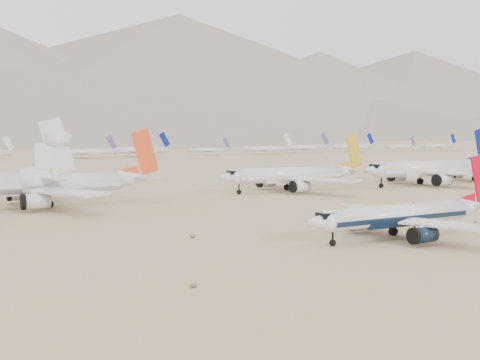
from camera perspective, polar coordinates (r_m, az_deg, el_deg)
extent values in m
plane|color=#9C815B|center=(107.34, 13.84, -5.11)|extent=(7000.00, 7000.00, 0.00)
cylinder|color=silver|center=(104.10, 14.80, -3.20)|extent=(29.46, 3.48, 3.48)
cube|color=black|center=(104.16, 14.79, -3.44)|extent=(28.87, 3.53, 0.78)
sphere|color=silver|center=(94.45, 8.39, -3.88)|extent=(3.48, 3.48, 3.48)
cube|color=black|center=(93.99, 8.15, -3.33)|extent=(2.44, 2.26, 0.87)
cone|color=silver|center=(117.47, 21.16, -2.35)|extent=(7.37, 3.48, 3.48)
cube|color=silver|center=(98.88, 19.95, -4.09)|extent=(11.38, 17.93, 0.55)
cylinder|color=black|center=(98.27, 17.06, -4.99)|extent=(4.09, 2.51, 2.51)
cube|color=silver|center=(113.20, 11.95, -2.83)|extent=(11.38, 17.93, 0.55)
cube|color=silver|center=(120.66, 20.35, -1.94)|extent=(4.68, 6.11, 0.21)
cylinder|color=black|center=(108.56, 11.47, -3.98)|extent=(4.09, 2.51, 2.51)
cylinder|color=black|center=(95.55, 8.78, -5.91)|extent=(1.04, 0.44, 1.04)
cylinder|color=black|center=(103.76, 16.19, -5.08)|extent=(1.46, 0.87, 1.46)
cylinder|color=black|center=(107.16, 14.32, -4.74)|extent=(1.46, 0.87, 1.46)
cylinder|color=silver|center=(208.77, 17.10, 1.07)|extent=(40.63, 4.92, 4.92)
cube|color=silver|center=(208.81, 17.10, 0.90)|extent=(39.81, 5.00, 1.11)
sphere|color=silver|center=(194.49, 13.00, 0.91)|extent=(4.92, 4.92, 4.92)
cube|color=black|center=(193.91, 12.84, 1.30)|extent=(3.45, 3.20, 1.23)
cone|color=silver|center=(227.68, 21.44, 1.32)|extent=(10.16, 4.92, 4.92)
cube|color=silver|center=(201.72, 20.67, 0.61)|extent=(15.69, 24.73, 0.76)
cylinder|color=silver|center=(200.56, 18.73, 0.00)|extent=(5.64, 3.55, 3.55)
cube|color=silver|center=(221.04, 14.95, 1.08)|extent=(15.69, 24.73, 0.76)
cube|color=silver|center=(232.13, 20.85, 1.55)|extent=(6.45, 8.43, 0.30)
cylinder|color=silver|center=(214.37, 14.71, 0.38)|extent=(5.64, 3.55, 3.55)
cylinder|color=black|center=(195.69, 13.23, -0.52)|extent=(1.48, 0.62, 1.48)
cylinder|color=black|center=(208.00, 18.08, -0.25)|extent=(2.07, 1.23, 2.07)
cylinder|color=black|center=(212.68, 16.71, -0.11)|extent=(2.07, 1.23, 2.07)
cylinder|color=silver|center=(179.66, 4.66, 0.53)|extent=(36.44, 4.43, 4.43)
cube|color=silver|center=(179.70, 4.66, 0.35)|extent=(35.71, 4.49, 1.00)
sphere|color=silver|center=(170.07, -0.42, 0.31)|extent=(4.43, 4.43, 4.43)
cube|color=black|center=(169.66, -0.61, 0.71)|extent=(3.10, 2.88, 1.11)
cone|color=silver|center=(193.21, 10.18, 0.86)|extent=(9.11, 4.43, 4.43)
cube|color=silver|center=(170.99, 7.86, 0.03)|extent=(14.07, 22.18, 0.69)
cube|color=silver|center=(191.13, 11.40, 0.96)|extent=(5.78, 7.56, 0.27)
cylinder|color=silver|center=(171.36, 5.79, -0.61)|extent=(5.06, 3.19, 3.19)
cube|color=silver|center=(191.93, 3.19, 0.57)|extent=(14.07, 22.18, 0.69)
cube|color=silver|center=(197.53, 9.80, 1.10)|extent=(5.78, 7.56, 0.27)
cylinder|color=silver|center=(186.28, 2.57, -0.17)|extent=(5.06, 3.19, 3.19)
cube|color=gold|center=(194.53, 10.78, 2.73)|extent=(6.91, 0.35, 11.38)
cylinder|color=black|center=(171.01, -0.09, -1.15)|extent=(1.33, 0.55, 1.33)
cylinder|color=black|center=(178.33, 5.61, -0.85)|extent=(1.86, 1.11, 1.86)
cylinder|color=black|center=(183.40, 4.49, -0.69)|extent=(1.86, 1.11, 1.86)
cylinder|color=silver|center=(150.05, -18.60, -0.36)|extent=(39.09, 4.78, 4.78)
cube|color=silver|center=(150.10, -18.59, -0.58)|extent=(38.31, 4.85, 1.08)
cone|color=silver|center=(156.43, -9.89, 0.14)|extent=(9.77, 4.78, 4.78)
cube|color=silver|center=(137.33, -16.24, -1.09)|extent=(15.10, 23.79, 0.74)
cube|color=silver|center=(152.82, -8.65, 0.28)|extent=(6.21, 8.11, 0.29)
cylinder|color=silver|center=(140.46, -18.67, -1.91)|extent=(5.43, 3.44, 3.44)
cube|color=silver|center=(164.19, -18.49, -0.24)|extent=(15.10, 23.79, 0.74)
cube|color=silver|center=(161.27, -9.80, 0.49)|extent=(6.21, 8.11, 0.29)
cylinder|color=silver|center=(159.43, -20.01, -1.19)|extent=(5.43, 3.44, 3.44)
cube|color=#E14418|center=(156.99, -8.99, 2.65)|extent=(7.41, 0.38, 12.21)
cylinder|color=black|center=(147.56, -17.68, -2.17)|extent=(2.01, 1.19, 2.01)
cylinder|color=black|center=(154.07, -18.20, -1.90)|extent=(2.01, 1.19, 2.01)
cone|color=silver|center=(148.40, -18.06, 0.03)|extent=(11.21, 5.37, 5.37)
cube|color=silver|center=(143.77, -16.80, 0.18)|extent=(7.12, 9.31, 0.32)
cube|color=silver|center=(153.84, -17.66, 0.44)|extent=(7.12, 9.31, 0.32)
cube|color=silver|center=(148.66, -16.96, 3.05)|extent=(8.50, 0.43, 14.00)
cylinder|color=silver|center=(148.70, -16.85, 3.72)|extent=(5.61, 3.48, 3.48)
cylinder|color=silver|center=(231.06, 21.66, 0.96)|extent=(31.75, 3.83, 3.83)
cube|color=silver|center=(231.09, 21.65, 0.84)|extent=(31.12, 3.89, 0.86)
sphere|color=silver|center=(218.91, 19.06, 0.84)|extent=(3.83, 3.83, 3.83)
cube|color=black|center=(218.41, 18.97, 1.12)|extent=(2.68, 2.49, 0.96)
cube|color=silver|center=(240.09, 19.94, 0.97)|extent=(12.26, 19.32, 0.59)
cylinder|color=silver|center=(234.84, 19.88, 0.48)|extent=(4.41, 2.76, 2.76)
cylinder|color=black|center=(219.90, 19.20, -0.15)|extent=(1.15, 0.48, 1.15)
cylinder|color=black|center=(234.01, 21.32, 0.13)|extent=(1.61, 0.96, 1.61)
cube|color=silver|center=(410.81, -21.13, 3.28)|extent=(7.40, 0.37, 9.33)
cylinder|color=silver|center=(411.59, -14.54, 2.60)|extent=(39.00, 3.85, 3.85)
cube|color=#5D3682|center=(416.60, -12.12, 3.56)|extent=(7.77, 0.39, 9.78)
cube|color=silver|center=(401.88, -14.16, 2.48)|extent=(10.28, 17.95, 0.39)
cube|color=silver|center=(421.35, -14.90, 2.55)|extent=(10.28, 17.95, 0.39)
cylinder|color=silver|center=(430.77, -9.75, 2.80)|extent=(44.65, 4.41, 4.41)
cube|color=navy|center=(438.22, -7.17, 3.84)|extent=(8.89, 0.44, 11.20)
cube|color=silver|center=(419.95, -9.21, 2.67)|extent=(11.76, 20.56, 0.44)
cube|color=silver|center=(441.67, -10.26, 2.75)|extent=(11.76, 20.56, 0.44)
cylinder|color=silver|center=(454.35, -3.01, 2.87)|extent=(32.27, 3.19, 3.19)
cube|color=#5D3682|center=(461.23, -1.32, 3.58)|extent=(6.43, 0.32, 8.09)
cube|color=silver|center=(446.92, -2.52, 2.79)|extent=(8.50, 14.85, 0.32)
cube|color=silver|center=(461.83, -3.47, 2.84)|extent=(8.50, 14.85, 0.32)
cylinder|color=silver|center=(468.52, 2.55, 2.99)|extent=(41.82, 4.13, 4.13)
cube|color=silver|center=(479.15, 4.55, 3.85)|extent=(8.33, 0.41, 10.49)
cube|color=silver|center=(459.42, 3.27, 2.87)|extent=(11.02, 19.25, 0.41)
cube|color=silver|center=(477.72, 1.86, 2.95)|extent=(11.02, 19.25, 0.41)
cylinder|color=silver|center=(501.09, 6.23, 3.08)|extent=(42.77, 4.23, 4.23)
cube|color=#5D3682|center=(513.01, 8.06, 3.89)|extent=(8.52, 0.42, 10.73)
cube|color=silver|center=(492.19, 6.99, 2.97)|extent=(11.27, 19.69, 0.42)
cube|color=silver|center=(510.11, 5.50, 3.04)|extent=(11.27, 19.69, 0.42)
cylinder|color=silver|center=(537.64, 10.69, 3.12)|extent=(41.96, 4.15, 4.15)
cube|color=navy|center=(550.50, 12.27, 3.86)|extent=(8.36, 0.41, 10.53)
cube|color=silver|center=(529.43, 11.45, 3.02)|extent=(11.06, 19.32, 0.41)
cube|color=silver|center=(545.98, 9.95, 3.09)|extent=(11.06, 19.32, 0.41)
cylinder|color=silver|center=(559.58, 14.96, 3.05)|extent=(32.32, 3.19, 3.19)
cube|color=#5D3682|center=(570.26, 16.06, 3.60)|extent=(6.44, 0.32, 8.11)
cube|color=silver|center=(553.67, 15.57, 2.98)|extent=(8.52, 14.88, 0.32)
cube|color=silver|center=(565.57, 14.37, 3.03)|extent=(8.52, 14.88, 0.32)
cylinder|color=silver|center=(595.62, 18.37, 3.10)|extent=(39.84, 3.94, 3.94)
cube|color=navy|center=(609.58, 19.56, 3.72)|extent=(7.93, 0.39, 9.99)
cube|color=silver|center=(588.79, 19.11, 3.01)|extent=(10.50, 18.34, 0.39)
cube|color=silver|center=(602.58, 17.64, 3.07)|extent=(10.50, 18.34, 0.39)
cone|color=slate|center=(1583.63, -19.89, 8.06)|extent=(1824.00, 1824.00, 240.00)
cone|color=slate|center=(1908.63, -5.74, 9.79)|extent=(2356.00, 2356.00, 380.00)
cone|color=slate|center=(2108.96, 7.59, 8.05)|extent=(1682.00, 1682.00, 290.00)
cone|color=slate|center=(2620.95, 16.17, 7.89)|extent=(2380.00, 2380.00, 350.00)
cone|color=slate|center=(1198.65, -19.07, 6.87)|extent=(1260.00, 1260.00, 140.00)
cone|color=slate|center=(1592.73, 12.75, 5.68)|extent=(900.00, 900.00, 100.00)
ellipsoid|color=brown|center=(70.38, -4.44, -9.91)|extent=(0.84, 0.84, 0.46)
ellipsoid|color=brown|center=(102.00, -4.50, -5.33)|extent=(0.98, 0.98, 0.54)
ellipsoid|color=brown|center=(126.18, 21.42, -3.73)|extent=(0.84, 0.84, 0.46)
ellipsoid|color=brown|center=(155.61, 16.19, -2.05)|extent=(0.98, 0.98, 0.54)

